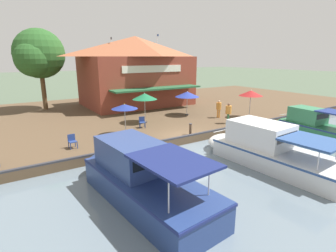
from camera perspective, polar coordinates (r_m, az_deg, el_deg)
The scene contains 17 objects.
ground_plane at distance 18.47m, azimuth 4.34°, elevation -4.13°, with size 220.00×220.00×0.00m, color #4C5B47.
quay_deck at distance 27.64m, azimuth -9.51°, elevation 2.74°, with size 22.00×56.00×0.60m, color brown.
quay_edge_fender at distance 18.34m, azimuth 4.20°, elevation -2.13°, with size 0.20×50.40×0.10m, color #2D2D33.
waterfront_restaurant at distance 30.79m, azimuth -6.98°, elevation 11.91°, with size 9.89×11.94×7.96m.
patio_umbrella_mid_patio_right at distance 18.46m, azimuth -9.43°, elevation 4.18°, with size 1.83×1.83×2.25m.
patio_umbrella_near_quay_edge at distance 21.89m, azimuth -5.10°, elevation 6.44°, with size 2.06×2.06×2.51m.
patio_umbrella_mid_patio_left at distance 24.77m, azimuth 17.60°, elevation 6.83°, with size 2.10×2.10×2.52m.
patio_umbrella_far_corner at distance 24.81m, azimuth 4.20°, elevation 6.91°, with size 2.25×2.25×2.28m.
cafe_chair_back_row_seat at distance 16.91m, azimuth -20.13°, elevation -2.99°, with size 0.47×0.47×0.85m.
cafe_chair_beside_entrance at distance 20.60m, azimuth -5.66°, elevation 0.96°, with size 0.55×0.55×0.85m.
person_near_entrance at distance 22.24m, azimuth 13.04°, elevation 3.27°, with size 0.48×0.48×1.71m.
person_at_quay_edge at distance 24.21m, azimuth 11.00°, elevation 4.10°, with size 0.45×0.45×1.60m.
motorboat_second_along at distance 11.62m, azimuth -6.88°, elevation -10.75°, with size 8.37×3.24×2.47m.
motorboat_far_downstream at distance 15.99m, azimuth 20.22°, elevation -4.62°, with size 8.55×3.22×2.31m.
motorboat_nearest_quay at distance 22.57m, azimuth 28.40°, elevation -0.01°, with size 6.02×2.47×2.25m.
mooring_post at distance 18.71m, azimuth 4.90°, elevation -0.64°, with size 0.22×0.22×0.81m.
tree_behind_restaurant at distance 30.11m, azimuth -26.49°, elevation 13.65°, with size 5.20×4.95×8.18m.
Camera 1 is at (13.88, -10.61, 5.98)m, focal length 28.00 mm.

